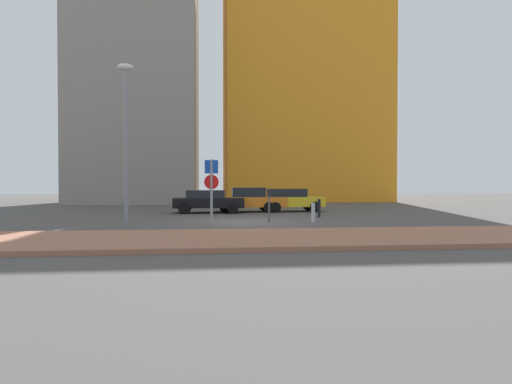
{
  "coord_description": "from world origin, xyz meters",
  "views": [
    {
      "loc": [
        -1.71,
        -19.24,
        1.69
      ],
      "look_at": [
        0.8,
        3.63,
        1.29
      ],
      "focal_mm": 29.96,
      "sensor_mm": 36.0,
      "label": 1
    }
  ],
  "objects_px": {
    "parked_car_yellow": "(288,199)",
    "parking_meter": "(269,201)",
    "parked_car_black": "(208,201)",
    "parked_car_orange": "(249,200)",
    "traffic_bollard_mid": "(313,212)",
    "street_lamp": "(126,129)",
    "parking_sign_post": "(211,184)",
    "traffic_bollard_near": "(319,208)"
  },
  "relations": [
    {
      "from": "street_lamp",
      "to": "traffic_bollard_mid",
      "type": "distance_m",
      "value": 9.09
    },
    {
      "from": "parked_car_orange",
      "to": "parked_car_yellow",
      "type": "distance_m",
      "value": 2.49
    },
    {
      "from": "street_lamp",
      "to": "traffic_bollard_near",
      "type": "height_order",
      "value": "street_lamp"
    },
    {
      "from": "parked_car_black",
      "to": "parked_car_yellow",
      "type": "xyz_separation_m",
      "value": [
        4.99,
        0.74,
        0.03
      ]
    },
    {
      "from": "parking_meter",
      "to": "traffic_bollard_near",
      "type": "relative_size",
      "value": 1.58
    },
    {
      "from": "parked_car_black",
      "to": "street_lamp",
      "type": "xyz_separation_m",
      "value": [
        -3.57,
        -6.28,
        3.38
      ]
    },
    {
      "from": "parking_sign_post",
      "to": "traffic_bollard_near",
      "type": "distance_m",
      "value": 6.9
    },
    {
      "from": "parked_car_yellow",
      "to": "parking_meter",
      "type": "height_order",
      "value": "parking_meter"
    },
    {
      "from": "street_lamp",
      "to": "parked_car_black",
      "type": "bearing_deg",
      "value": 60.35
    },
    {
      "from": "parked_car_black",
      "to": "street_lamp",
      "type": "bearing_deg",
      "value": -119.65
    },
    {
      "from": "parked_car_yellow",
      "to": "traffic_bollard_mid",
      "type": "height_order",
      "value": "parked_car_yellow"
    },
    {
      "from": "parking_meter",
      "to": "parked_car_black",
      "type": "bearing_deg",
      "value": 112.25
    },
    {
      "from": "parked_car_black",
      "to": "parked_car_orange",
      "type": "distance_m",
      "value": 2.6
    },
    {
      "from": "parked_car_black",
      "to": "parked_car_yellow",
      "type": "relative_size",
      "value": 0.97
    },
    {
      "from": "traffic_bollard_near",
      "to": "parking_meter",
      "type": "bearing_deg",
      "value": -137.81
    },
    {
      "from": "parked_car_orange",
      "to": "traffic_bollard_near",
      "type": "height_order",
      "value": "parked_car_orange"
    },
    {
      "from": "street_lamp",
      "to": "traffic_bollard_near",
      "type": "relative_size",
      "value": 7.4
    },
    {
      "from": "parked_car_black",
      "to": "street_lamp",
      "type": "height_order",
      "value": "street_lamp"
    },
    {
      "from": "parked_car_black",
      "to": "parking_sign_post",
      "type": "bearing_deg",
      "value": -88.84
    },
    {
      "from": "parking_meter",
      "to": "parking_sign_post",
      "type": "bearing_deg",
      "value": -155.42
    },
    {
      "from": "parking_sign_post",
      "to": "traffic_bollard_mid",
      "type": "relative_size",
      "value": 3.12
    },
    {
      "from": "parking_meter",
      "to": "traffic_bollard_mid",
      "type": "distance_m",
      "value": 2.07
    },
    {
      "from": "street_lamp",
      "to": "traffic_bollard_near",
      "type": "distance_m",
      "value": 10.25
    },
    {
      "from": "parked_car_yellow",
      "to": "traffic_bollard_near",
      "type": "bearing_deg",
      "value": -81.15
    },
    {
      "from": "parking_sign_post",
      "to": "street_lamp",
      "type": "xyz_separation_m",
      "value": [
        -3.73,
        1.57,
        2.4
      ]
    },
    {
      "from": "parked_car_yellow",
      "to": "parking_sign_post",
      "type": "distance_m",
      "value": 9.9
    },
    {
      "from": "parked_car_yellow",
      "to": "parking_meter",
      "type": "xyz_separation_m",
      "value": [
        -2.26,
        -7.41,
        0.2
      ]
    },
    {
      "from": "parked_car_orange",
      "to": "parking_meter",
      "type": "height_order",
      "value": "parked_car_orange"
    },
    {
      "from": "traffic_bollard_mid",
      "to": "parking_sign_post",
      "type": "bearing_deg",
      "value": -165.69
    },
    {
      "from": "parked_car_black",
      "to": "traffic_bollard_mid",
      "type": "distance_m",
      "value": 8.19
    },
    {
      "from": "parked_car_orange",
      "to": "traffic_bollard_mid",
      "type": "height_order",
      "value": "parked_car_orange"
    },
    {
      "from": "parked_car_orange",
      "to": "street_lamp",
      "type": "bearing_deg",
      "value": -131.13
    },
    {
      "from": "parked_car_black",
      "to": "street_lamp",
      "type": "distance_m",
      "value": 7.97
    },
    {
      "from": "street_lamp",
      "to": "parking_meter",
      "type": "bearing_deg",
      "value": -3.59
    },
    {
      "from": "traffic_bollard_mid",
      "to": "parked_car_yellow",
      "type": "bearing_deg",
      "value": 88.03
    },
    {
      "from": "parked_car_yellow",
      "to": "street_lamp",
      "type": "distance_m",
      "value": 11.57
    },
    {
      "from": "parked_car_yellow",
      "to": "parking_sign_post",
      "type": "relative_size",
      "value": 1.58
    },
    {
      "from": "parked_car_yellow",
      "to": "parked_car_orange",
      "type": "bearing_deg",
      "value": -178.64
    },
    {
      "from": "parked_car_black",
      "to": "street_lamp",
      "type": "relative_size",
      "value": 0.6
    },
    {
      "from": "parking_sign_post",
      "to": "parked_car_yellow",
      "type": "bearing_deg",
      "value": 60.65
    },
    {
      "from": "parked_car_black",
      "to": "parking_meter",
      "type": "xyz_separation_m",
      "value": [
        2.73,
        -6.67,
        0.23
      ]
    },
    {
      "from": "parked_car_black",
      "to": "parked_car_orange",
      "type": "relative_size",
      "value": 0.93
    }
  ]
}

